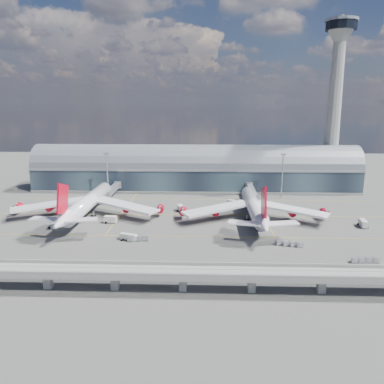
{
  "coord_description": "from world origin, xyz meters",
  "views": [
    {
      "loc": [
        6.17,
        -154.66,
        53.75
      ],
      "look_at": [
        0.38,
        10.0,
        14.0
      ],
      "focal_mm": 35.0,
      "sensor_mm": 36.0,
      "label": 1
    }
  ],
  "objects_px": {
    "airliner_right": "(254,208)",
    "cargo_train_2": "(365,260)",
    "service_truck_5": "(234,203)",
    "service_truck_0": "(54,224)",
    "floodlight_mast_right": "(282,175)",
    "service_truck_2": "(128,237)",
    "service_truck_1": "(111,219)",
    "control_tower": "(334,105)",
    "airliner_left": "(87,203)",
    "service_truck_4": "(181,208)",
    "floodlight_mast_left": "(107,174)",
    "cargo_train_0": "(138,239)",
    "service_truck_3": "(363,223)",
    "cargo_train_1": "(289,244)"
  },
  "relations": [
    {
      "from": "airliner_right",
      "to": "cargo_train_2",
      "type": "bearing_deg",
      "value": -54.88
    },
    {
      "from": "service_truck_5",
      "to": "cargo_train_2",
      "type": "height_order",
      "value": "service_truck_5"
    },
    {
      "from": "cargo_train_2",
      "to": "service_truck_0",
      "type": "bearing_deg",
      "value": 77.36
    },
    {
      "from": "floodlight_mast_right",
      "to": "service_truck_2",
      "type": "bearing_deg",
      "value": -136.78
    },
    {
      "from": "floodlight_mast_right",
      "to": "service_truck_1",
      "type": "bearing_deg",
      "value": -150.85
    },
    {
      "from": "control_tower",
      "to": "airliner_left",
      "type": "height_order",
      "value": "control_tower"
    },
    {
      "from": "floodlight_mast_right",
      "to": "airliner_left",
      "type": "bearing_deg",
      "value": -158.41
    },
    {
      "from": "service_truck_4",
      "to": "service_truck_5",
      "type": "height_order",
      "value": "service_truck_5"
    },
    {
      "from": "floodlight_mast_left",
      "to": "cargo_train_0",
      "type": "xyz_separation_m",
      "value": [
        30.01,
        -70.71,
        -12.62
      ]
    },
    {
      "from": "floodlight_mast_left",
      "to": "service_truck_1",
      "type": "relative_size",
      "value": 4.44
    },
    {
      "from": "cargo_train_0",
      "to": "floodlight_mast_left",
      "type": "bearing_deg",
      "value": 32.11
    },
    {
      "from": "floodlight_mast_left",
      "to": "service_truck_2",
      "type": "height_order",
      "value": "floodlight_mast_left"
    },
    {
      "from": "service_truck_4",
      "to": "service_truck_3",
      "type": "bearing_deg",
      "value": -31.33
    },
    {
      "from": "service_truck_3",
      "to": "cargo_train_0",
      "type": "xyz_separation_m",
      "value": [
        -96.19,
        -20.71,
        -0.59
      ]
    },
    {
      "from": "floodlight_mast_left",
      "to": "service_truck_4",
      "type": "height_order",
      "value": "floodlight_mast_left"
    },
    {
      "from": "service_truck_1",
      "to": "airliner_right",
      "type": "bearing_deg",
      "value": -79.2
    },
    {
      "from": "service_truck_5",
      "to": "cargo_train_0",
      "type": "bearing_deg",
      "value": 174.8
    },
    {
      "from": "service_truck_0",
      "to": "cargo_train_0",
      "type": "distance_m",
      "value": 42.86
    },
    {
      "from": "service_truck_0",
      "to": "airliner_right",
      "type": "bearing_deg",
      "value": -6.23
    },
    {
      "from": "cargo_train_0",
      "to": "cargo_train_2",
      "type": "xyz_separation_m",
      "value": [
        81.45,
        -17.73,
        -0.16
      ]
    },
    {
      "from": "floodlight_mast_right",
      "to": "service_truck_1",
      "type": "distance_m",
      "value": 100.01
    },
    {
      "from": "airliner_left",
      "to": "service_truck_1",
      "type": "distance_m",
      "value": 16.73
    },
    {
      "from": "service_truck_2",
      "to": "cargo_train_1",
      "type": "bearing_deg",
      "value": -75.52
    },
    {
      "from": "floodlight_mast_left",
      "to": "airliner_left",
      "type": "xyz_separation_m",
      "value": [
        -0.01,
        -39.58,
        -6.9
      ]
    },
    {
      "from": "service_truck_0",
      "to": "service_truck_5",
      "type": "xyz_separation_m",
      "value": [
        81.57,
        36.56,
        0.36
      ]
    },
    {
      "from": "service_truck_4",
      "to": "cargo_train_1",
      "type": "distance_m",
      "value": 63.89
    },
    {
      "from": "service_truck_1",
      "to": "floodlight_mast_right",
      "type": "bearing_deg",
      "value": -55.3
    },
    {
      "from": "service_truck_3",
      "to": "service_truck_4",
      "type": "xyz_separation_m",
      "value": [
        -82.19,
        21.72,
        -0.07
      ]
    },
    {
      "from": "service_truck_4",
      "to": "cargo_train_1",
      "type": "relative_size",
      "value": 0.55
    },
    {
      "from": "cargo_train_1",
      "to": "airliner_left",
      "type": "bearing_deg",
      "value": 53.69
    },
    {
      "from": "control_tower",
      "to": "service_truck_1",
      "type": "bearing_deg",
      "value": -147.89
    },
    {
      "from": "control_tower",
      "to": "service_truck_3",
      "type": "distance_m",
      "value": 93.08
    },
    {
      "from": "floodlight_mast_right",
      "to": "control_tower",
      "type": "bearing_deg",
      "value": 38.66
    },
    {
      "from": "cargo_train_0",
      "to": "airliner_right",
      "type": "bearing_deg",
      "value": -50.82
    },
    {
      "from": "cargo_train_0",
      "to": "service_truck_2",
      "type": "bearing_deg",
      "value": 85.99
    },
    {
      "from": "airliner_right",
      "to": "service_truck_3",
      "type": "xyz_separation_m",
      "value": [
        47.15,
        -7.68,
        -4.4
      ]
    },
    {
      "from": "floodlight_mast_right",
      "to": "airliner_left",
      "type": "relative_size",
      "value": 0.33
    },
    {
      "from": "floodlight_mast_left",
      "to": "service_truck_4",
      "type": "relative_size",
      "value": 4.49
    },
    {
      "from": "floodlight_mast_left",
      "to": "service_truck_3",
      "type": "bearing_deg",
      "value": -21.61
    },
    {
      "from": "cargo_train_1",
      "to": "cargo_train_2",
      "type": "relative_size",
      "value": 1.05
    },
    {
      "from": "service_truck_1",
      "to": "airliner_left",
      "type": "bearing_deg",
      "value": 62.1
    },
    {
      "from": "control_tower",
      "to": "floodlight_mast_right",
      "type": "relative_size",
      "value": 4.01
    },
    {
      "from": "service_truck_4",
      "to": "service_truck_5",
      "type": "relative_size",
      "value": 0.79
    },
    {
      "from": "service_truck_3",
      "to": "cargo_train_1",
      "type": "height_order",
      "value": "service_truck_3"
    },
    {
      "from": "control_tower",
      "to": "cargo_train_0",
      "type": "distance_m",
      "value": 152.74
    },
    {
      "from": "cargo_train_1",
      "to": "cargo_train_2",
      "type": "height_order",
      "value": "cargo_train_1"
    },
    {
      "from": "floodlight_mast_left",
      "to": "service_truck_0",
      "type": "distance_m",
      "value": 57.71
    },
    {
      "from": "floodlight_mast_right",
      "to": "cargo_train_0",
      "type": "distance_m",
      "value": 100.29
    },
    {
      "from": "cargo_train_2",
      "to": "cargo_train_1",
      "type": "bearing_deg",
      "value": 60.24
    },
    {
      "from": "floodlight_mast_left",
      "to": "airliner_right",
      "type": "height_order",
      "value": "floodlight_mast_left"
    }
  ]
}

